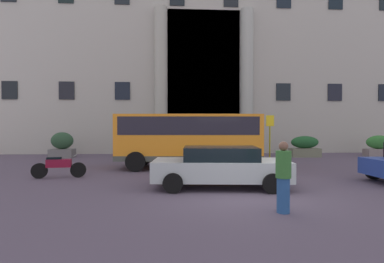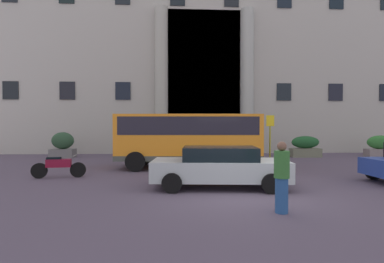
{
  "view_description": "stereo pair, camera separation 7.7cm",
  "coord_description": "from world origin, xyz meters",
  "views": [
    {
      "loc": [
        -2.11,
        -8.72,
        2.05
      ],
      "look_at": [
        -1.26,
        6.54,
        1.76
      ],
      "focal_mm": 27.33,
      "sensor_mm": 36.0,
      "label": 1
    },
    {
      "loc": [
        -2.03,
        -8.72,
        2.05
      ],
      "look_at": [
        -1.26,
        6.54,
        1.76
      ],
      "focal_mm": 27.33,
      "sensor_mm": 36.0,
      "label": 2
    }
  ],
  "objects": [
    {
      "name": "orange_minibus",
      "position": [
        -1.48,
        5.5,
        1.57
      ],
      "size": [
        6.9,
        2.83,
        2.6
      ],
      "rotation": [
        0.0,
        0.0,
        -0.05
      ],
      "color": "orange",
      "rests_on": "ground_plane"
    },
    {
      "name": "scooter_by_planter",
      "position": [
        -6.76,
        3.03,
        0.46
      ],
      "size": [
        2.05,
        0.55,
        0.89
      ],
      "rotation": [
        0.0,
        0.0,
        0.12
      ],
      "color": "black",
      "rests_on": "ground_plane"
    },
    {
      "name": "parked_compact_extra",
      "position": [
        -0.63,
        0.9,
        0.71
      ],
      "size": [
        4.56,
        2.2,
        1.36
      ],
      "rotation": [
        0.0,
        0.0,
        -0.08
      ],
      "color": "#AFB9B9",
      "rests_on": "ground_plane"
    },
    {
      "name": "office_building_facade",
      "position": [
        -0.0,
        17.48,
        10.51
      ],
      "size": [
        35.06,
        9.72,
        21.04
      ],
      "color": "#A9A599",
      "rests_on": "ground_plane"
    },
    {
      "name": "hedge_planter_entrance_right",
      "position": [
        -9.49,
        10.68,
        0.8
      ],
      "size": [
        1.48,
        0.91,
        1.65
      ],
      "color": "slate",
      "rests_on": "ground_plane"
    },
    {
      "name": "hedge_planter_east",
      "position": [
        -4.77,
        10.31,
        0.72
      ],
      "size": [
        2.06,
        0.9,
        1.48
      ],
      "color": "slate",
      "rests_on": "ground_plane"
    },
    {
      "name": "ground_plane",
      "position": [
        0.0,
        0.0,
        -0.06
      ],
      "size": [
        80.0,
        64.0,
        0.12
      ],
      "primitive_type": "cube",
      "color": "#4F4554"
    },
    {
      "name": "pedestrian_man_red_shirt",
      "position": [
        0.42,
        -1.99,
        0.85
      ],
      "size": [
        0.36,
        0.36,
        1.68
      ],
      "rotation": [
        0.0,
        0.0,
        5.7
      ],
      "color": "#244C85",
      "rests_on": "ground_plane"
    },
    {
      "name": "hedge_planter_west",
      "position": [
        6.44,
        10.18,
        0.67
      ],
      "size": [
        1.94,
        0.8,
        1.39
      ],
      "color": "#6A6D56",
      "rests_on": "ground_plane"
    },
    {
      "name": "bus_stop_sign",
      "position": [
        3.1,
        7.18,
        1.63
      ],
      "size": [
        0.44,
        0.08,
        2.64
      ],
      "color": "#A09E1C",
      "rests_on": "ground_plane"
    },
    {
      "name": "hedge_planter_far_west",
      "position": [
        11.72,
        10.37,
        0.68
      ],
      "size": [
        1.94,
        0.7,
        1.42
      ],
      "color": "gray",
      "rests_on": "ground_plane"
    }
  ]
}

